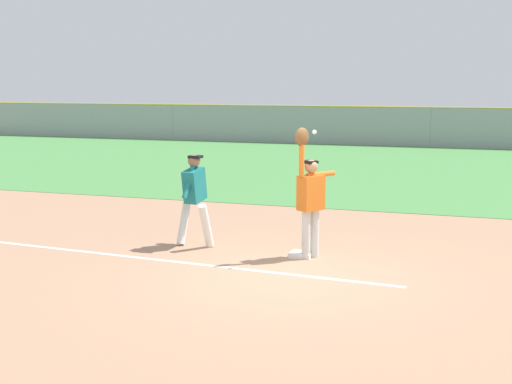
{
  "coord_description": "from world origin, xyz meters",
  "views": [
    {
      "loc": [
        3.0,
        -10.38,
        3.02
      ],
      "look_at": [
        -1.11,
        1.71,
        1.05
      ],
      "focal_mm": 49.8,
      "sensor_mm": 36.0,
      "label": 1
    }
  ],
  "objects_px": {
    "fielder": "(310,195)",
    "parked_car_silver": "(358,127)",
    "parked_car_red": "(456,129)",
    "first_base": "(301,254)",
    "runner": "(195,194)",
    "baseball": "(314,132)"
  },
  "relations": [
    {
      "from": "fielder",
      "to": "parked_car_silver",
      "type": "distance_m",
      "value": 26.73
    },
    {
      "from": "fielder",
      "to": "parked_car_red",
      "type": "relative_size",
      "value": 0.51
    },
    {
      "from": "parked_car_silver",
      "to": "parked_car_red",
      "type": "height_order",
      "value": "same"
    },
    {
      "from": "first_base",
      "to": "runner",
      "type": "height_order",
      "value": "runner"
    },
    {
      "from": "runner",
      "to": "baseball",
      "type": "relative_size",
      "value": 23.24
    },
    {
      "from": "first_base",
      "to": "parked_car_silver",
      "type": "relative_size",
      "value": 0.09
    },
    {
      "from": "first_base",
      "to": "parked_car_silver",
      "type": "height_order",
      "value": "parked_car_silver"
    },
    {
      "from": "baseball",
      "to": "parked_car_silver",
      "type": "xyz_separation_m",
      "value": [
        -4.28,
        26.68,
        -1.54
      ]
    },
    {
      "from": "parked_car_silver",
      "to": "baseball",
      "type": "bearing_deg",
      "value": -79.38
    },
    {
      "from": "baseball",
      "to": "parked_car_red",
      "type": "xyz_separation_m",
      "value": [
        0.88,
        26.19,
        -1.54
      ]
    },
    {
      "from": "first_base",
      "to": "fielder",
      "type": "bearing_deg",
      "value": -19.17
    },
    {
      "from": "runner",
      "to": "parked_car_silver",
      "type": "distance_m",
      "value": 26.28
    },
    {
      "from": "first_base",
      "to": "parked_car_silver",
      "type": "distance_m",
      "value": 26.65
    },
    {
      "from": "first_base",
      "to": "parked_car_red",
      "type": "height_order",
      "value": "parked_car_red"
    },
    {
      "from": "runner",
      "to": "parked_car_silver",
      "type": "xyz_separation_m",
      "value": [
        -1.9,
        26.21,
        -0.32
      ]
    },
    {
      "from": "first_base",
      "to": "parked_car_red",
      "type": "xyz_separation_m",
      "value": [
        1.17,
        25.86,
        0.63
      ]
    },
    {
      "from": "fielder",
      "to": "first_base",
      "type": "bearing_deg",
      "value": 13.66
    },
    {
      "from": "parked_car_silver",
      "to": "fielder",
      "type": "bearing_deg",
      "value": -79.56
    },
    {
      "from": "baseball",
      "to": "first_base",
      "type": "bearing_deg",
      "value": 131.8
    },
    {
      "from": "runner",
      "to": "parked_car_red",
      "type": "relative_size",
      "value": 0.38
    },
    {
      "from": "runner",
      "to": "parked_car_red",
      "type": "height_order",
      "value": "runner"
    },
    {
      "from": "first_base",
      "to": "fielder",
      "type": "distance_m",
      "value": 1.09
    }
  ]
}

